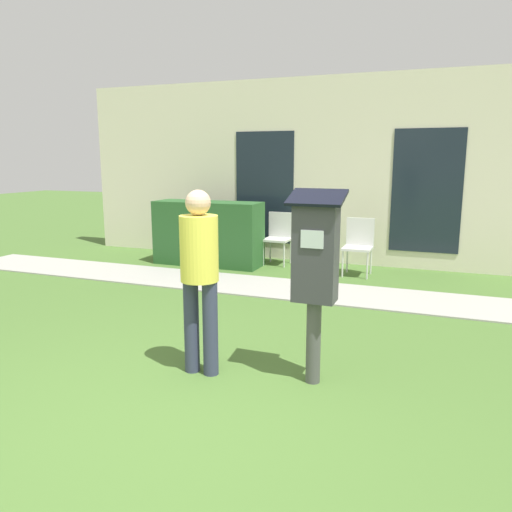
# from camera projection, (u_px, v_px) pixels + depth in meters

# --- Properties ---
(ground_plane) EXTENTS (40.00, 40.00, 0.00)m
(ground_plane) POSITION_uv_depth(u_px,v_px,m) (161.00, 429.00, 3.42)
(ground_plane) COLOR #476B2D
(sidewalk) EXTENTS (12.00, 1.10, 0.02)m
(sidewalk) POSITION_uv_depth(u_px,v_px,m) (308.00, 291.00, 6.96)
(sidewalk) COLOR #A3A099
(sidewalk) RESTS_ON ground
(building_facade) EXTENTS (10.00, 0.26, 3.20)m
(building_facade) POSITION_uv_depth(u_px,v_px,m) (343.00, 172.00, 8.63)
(building_facade) COLOR beige
(building_facade) RESTS_ON ground
(parking_meter) EXTENTS (0.44, 0.31, 1.59)m
(parking_meter) POSITION_uv_depth(u_px,v_px,m) (315.00, 262.00, 3.96)
(parking_meter) COLOR #4C4C4C
(parking_meter) RESTS_ON ground
(person_standing) EXTENTS (0.32, 0.32, 1.58)m
(person_standing) POSITION_uv_depth(u_px,v_px,m) (200.00, 268.00, 4.16)
(person_standing) COLOR #333851
(person_standing) RESTS_ON ground
(outdoor_chair_left) EXTENTS (0.44, 0.44, 0.90)m
(outdoor_chair_left) POSITION_uv_depth(u_px,v_px,m) (279.00, 234.00, 8.72)
(outdoor_chair_left) COLOR silver
(outdoor_chair_left) RESTS_ON ground
(outdoor_chair_middle) EXTENTS (0.44, 0.44, 0.90)m
(outdoor_chair_middle) POSITION_uv_depth(u_px,v_px,m) (359.00, 242.00, 7.89)
(outdoor_chair_middle) COLOR silver
(outdoor_chair_middle) RESTS_ON ground
(hedge_row) EXTENTS (1.88, 0.60, 1.10)m
(hedge_row) POSITION_uv_depth(u_px,v_px,m) (208.00, 233.00, 8.63)
(hedge_row) COLOR #285628
(hedge_row) RESTS_ON ground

